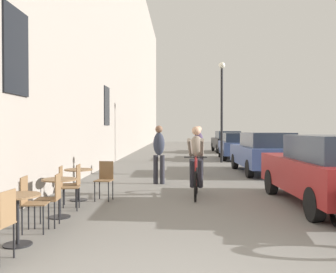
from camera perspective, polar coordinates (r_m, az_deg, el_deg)
The scene contains 18 objects.
building_facade_left at distance 18.58m, azimuth -9.56°, elevation 17.82°, with size 0.54×68.00×13.95m.
cafe_table_near at distance 5.78m, azimuth -21.99°, elevation -10.16°, with size 0.64×0.64×0.72m.
cafe_chair_near_toward_street at distance 5.16m, azimuth -24.26°, elevation -11.60°, with size 0.42×0.42×0.89m.
cafe_chair_near_toward_wall at distance 6.41m, azimuth -20.21°, elevation -9.07°, with size 0.41×0.41×0.89m.
cafe_table_mid at distance 7.29m, azimuth -16.23°, elevation -7.77°, with size 0.64×0.64×0.72m.
cafe_chair_mid_toward_street at distance 6.67m, azimuth -17.31°, elevation -8.65°, with size 0.41×0.41×0.89m.
cafe_chair_mid_toward_wall at distance 7.92m, azimuth -15.29°, elevation -7.07°, with size 0.43×0.43×0.89m.
cafe_table_far at distance 8.89m, azimuth -13.51°, elevation -6.14°, with size 0.64×0.64×0.72m.
cafe_chair_far_toward_street at distance 8.23m, azimuth -14.23°, elevation -6.76°, with size 0.40×0.40×0.89m.
cafe_chair_far_toward_wall at distance 8.83m, azimuth -9.60°, elevation -6.20°, with size 0.42×0.42×0.89m.
cyclist_on_bicycle at distance 9.18m, azimuth 4.32°, elevation -4.07°, with size 0.52×1.76×1.74m.
pedestrian_near at distance 11.17m, azimuth -1.39°, elevation -2.22°, with size 0.36×0.26×1.75m.
pedestrian_mid at distance 13.39m, azimuth 4.69°, elevation -1.67°, with size 0.37×0.28×1.74m.
street_lamp at distance 18.49m, azimuth 8.21°, elevation 5.70°, with size 0.32×0.32×4.90m.
parked_car_nearest at distance 8.62m, azimuth 23.38°, elevation -4.66°, with size 1.89×4.31×1.52m.
parked_car_second at distance 14.27m, azimuth 14.41°, elevation -2.33°, with size 1.89×4.30×1.51m.
parked_car_third at distance 20.52m, azimuth 10.41°, elevation -1.37°, with size 1.80×4.07×1.43m.
parked_car_fourth at distance 26.64m, azimuth 8.93°, elevation -0.71°, with size 1.85×4.22×1.49m.
Camera 1 is at (0.03, -3.46, 1.65)m, focal length 39.95 mm.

